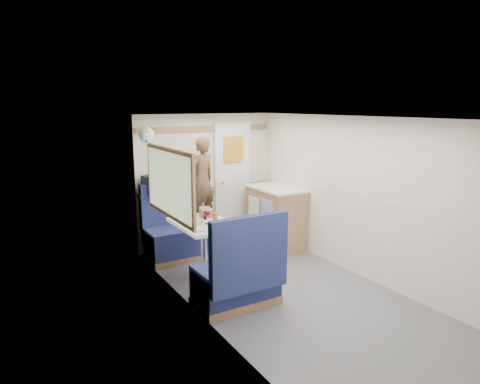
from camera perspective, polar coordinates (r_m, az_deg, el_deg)
floor at (r=5.02m, az=7.25°, el=-13.67°), size 4.50×4.50×0.00m
ceiling at (r=4.55m, az=7.90°, el=9.77°), size 4.50×4.50×0.00m
wall_back at (r=6.57m, az=-4.55°, el=1.61°), size 2.20×0.02×2.00m
wall_left at (r=4.12m, az=-4.66°, el=-4.45°), size 0.02×4.50×2.00m
wall_right at (r=5.42m, az=16.80°, el=-1.01°), size 0.02×4.50×2.00m
oak_trim_low at (r=6.58m, az=-4.46°, el=0.30°), size 2.15×0.02×0.08m
oak_trim_high at (r=6.46m, az=-4.59°, el=8.41°), size 2.15×0.02×0.08m
side_window at (r=4.97m, az=-9.52°, el=1.17°), size 0.04×1.30×0.72m
rear_door at (r=6.75m, az=-0.99°, el=1.68°), size 0.62×0.12×1.86m
dinette_table at (r=5.30m, az=-4.90°, el=-5.68°), size 0.62×0.92×0.72m
bench_far at (r=6.13m, az=-8.36°, el=-5.94°), size 0.90×0.59×1.05m
bench_near at (r=4.67m, az=-0.17°, el=-11.56°), size 0.90×0.59×1.05m
ledge at (r=6.22m, az=-9.41°, el=-0.20°), size 0.90×0.14×0.04m
dome_light at (r=5.72m, az=-12.39°, el=7.47°), size 0.20×0.20×0.20m
galley_counter at (r=6.50m, az=4.76°, el=-3.33°), size 0.57×0.92×0.92m
person at (r=6.09m, az=-5.14°, el=1.52°), size 0.53×0.43×1.25m
duffel_bag at (r=6.16m, az=-10.23°, el=1.11°), size 0.61×0.40×0.27m
tray at (r=5.23m, az=-2.21°, el=-4.01°), size 0.25×0.33×0.02m
orange_fruit at (r=5.15m, az=-1.65°, el=-3.71°), size 0.08×0.08×0.08m
cheese_block at (r=4.93m, az=-2.86°, el=-4.70°), size 0.10×0.06×0.03m
wine_glass at (r=5.16m, az=-4.42°, el=-2.96°), size 0.08×0.08×0.17m
tumbler_left at (r=4.90m, az=-5.17°, el=-4.61°), size 0.07×0.07×0.11m
tumbler_mid at (r=5.32m, az=-6.52°, el=-3.33°), size 0.07×0.07×0.11m
beer_glass at (r=5.29m, az=-3.30°, el=-3.33°), size 0.07×0.07×0.11m
pepper_grinder at (r=5.38m, az=-4.63°, el=-3.11°), size 0.04×0.04×0.11m
salt_grinder at (r=5.13m, az=-5.69°, el=-4.02°), size 0.03×0.03×0.08m
bread_loaf at (r=5.53m, az=-4.60°, el=-2.71°), size 0.20×0.27×0.10m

